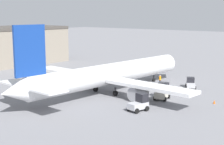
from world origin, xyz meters
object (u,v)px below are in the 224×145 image
safety_cone_near (214,102)px  ground_crew_worker (160,80)px  baggage_tug (191,83)px  belt_loader_truck (162,92)px  pushback_tug (139,103)px  airplane (108,75)px

safety_cone_near → ground_crew_worker: bearing=63.8°
baggage_tug → ground_crew_worker: bearing=68.3°
belt_loader_truck → safety_cone_near: 7.94m
pushback_tug → safety_cone_near: bearing=-21.4°
pushback_tug → safety_cone_near: (10.26, -6.45, -0.81)m
airplane → ground_crew_worker: bearing=-12.2°
pushback_tug → baggage_tug: bearing=14.9°
airplane → belt_loader_truck: size_ratio=12.55×
airplane → belt_loader_truck: (2.32, -9.27, -2.00)m
ground_crew_worker → belt_loader_truck: (-9.24, -6.15, 0.19)m
baggage_tug → belt_loader_truck: size_ratio=1.02×
baggage_tug → pushback_tug: size_ratio=1.11×
ground_crew_worker → pushback_tug: size_ratio=0.61×
belt_loader_truck → pushback_tug: belt_loader_truck is taller
baggage_tug → pushback_tug: (-17.84, -1.29, 0.21)m
ground_crew_worker → safety_cone_near: bearing=-104.8°
ground_crew_worker → baggage_tug: baggage_tug is taller
airplane → baggage_tug: (12.44, -9.01, -2.30)m
baggage_tug → belt_loader_truck: (-10.12, -0.27, 0.30)m
airplane → safety_cone_near: bearing=-70.9°
baggage_tug → safety_cone_near: bearing=-164.7°
baggage_tug → pushback_tug: 17.89m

